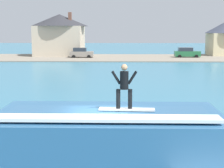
{
  "coord_description": "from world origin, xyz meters",
  "views": [
    {
      "loc": [
        0.78,
        -13.63,
        4.82
      ],
      "look_at": [
        0.26,
        5.24,
        2.06
      ],
      "focal_mm": 58.76,
      "sensor_mm": 36.0,
      "label": 1
    }
  ],
  "objects": [
    {
      "name": "ground_plane",
      "position": [
        0.0,
        0.0,
        0.0
      ],
      "size": [
        260.0,
        260.0,
        0.0
      ],
      "primitive_type": "plane",
      "color": "teal"
    },
    {
      "name": "wave_crest",
      "position": [
        0.26,
        0.29,
        0.87
      ],
      "size": [
        8.8,
        4.59,
        1.84
      ],
      "color": "#2E608A",
      "rests_on": "ground_plane"
    },
    {
      "name": "surfer",
      "position": [
        0.87,
        -0.09,
        2.83
      ],
      "size": [
        0.98,
        0.32,
        1.68
      ],
      "color": "black",
      "rests_on": "surfboard"
    },
    {
      "name": "house_with_chimney",
      "position": [
        -11.02,
        55.85,
        4.31
      ],
      "size": [
        10.74,
        10.74,
        8.16
      ],
      "color": "beige",
      "rests_on": "ground_plane"
    },
    {
      "name": "car_near_shore",
      "position": [
        -6.35,
        50.3,
        0.94
      ],
      "size": [
        4.07,
        2.07,
        1.86
      ],
      "color": "gray",
      "rests_on": "ground_plane"
    },
    {
      "name": "car_far_shore",
      "position": [
        12.21,
        51.45,
        0.95
      ],
      "size": [
        4.47,
        2.07,
        1.86
      ],
      "color": "#23663D",
      "rests_on": "ground_plane"
    },
    {
      "name": "surfboard",
      "position": [
        0.97,
        -0.09,
        1.87
      ],
      "size": [
        2.13,
        0.53,
        0.06
      ],
      "color": "white",
      "rests_on": "wave_crest"
    },
    {
      "name": "shoreline_bank",
      "position": [
        0.0,
        51.11,
        0.07
      ],
      "size": [
        120.0,
        17.29,
        0.15
      ],
      "color": "gray",
      "rests_on": "ground_plane"
    }
  ]
}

